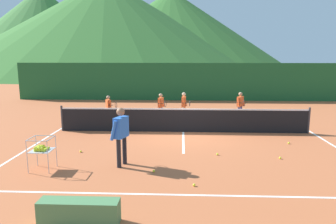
{
  "coord_description": "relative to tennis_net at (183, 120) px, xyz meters",
  "views": [
    {
      "loc": [
        -0.07,
        -12.55,
        3.12
      ],
      "look_at": [
        -0.57,
        -1.27,
        1.05
      ],
      "focal_mm": 33.83,
      "sensor_mm": 36.0,
      "label": 1
    }
  ],
  "objects": [
    {
      "name": "tennis_ball_2",
      "position": [
        0.24,
        -5.39,
        -0.47
      ],
      "size": [
        0.07,
        0.07,
        0.07
      ],
      "primitive_type": "sphere",
      "color": "yellow",
      "rests_on": "ground"
    },
    {
      "name": "line_sideline_east",
      "position": [
        5.2,
        0.0,
        -0.5
      ],
      "size": [
        0.08,
        11.41,
        0.01
      ],
      "primitive_type": "cube",
      "color": "white",
      "rests_on": "ground"
    },
    {
      "name": "hill_1",
      "position": [
        -14.36,
        48.78,
        8.0
      ],
      "size": [
        57.85,
        57.85,
        17.01
      ],
      "primitive_type": "cone",
      "color": "#38702D",
      "rests_on": "ground"
    },
    {
      "name": "tennis_ball_3",
      "position": [
        3.72,
        -1.59,
        -0.47
      ],
      "size": [
        0.07,
        0.07,
        0.07
      ],
      "primitive_type": "sphere",
      "color": "yellow",
      "rests_on": "ground"
    },
    {
      "name": "student_1",
      "position": [
        -1.06,
        2.32,
        0.28
      ],
      "size": [
        0.42,
        0.68,
        1.29
      ],
      "color": "navy",
      "rests_on": "ground"
    },
    {
      "name": "hill_2",
      "position": [
        -28.64,
        53.08,
        7.7
      ],
      "size": [
        38.97,
        38.97,
        16.39
      ],
      "primitive_type": "cone",
      "color": "#427A38",
      "rests_on": "ground"
    },
    {
      "name": "tennis_ball_5",
      "position": [
        -3.32,
        -2.88,
        -0.47
      ],
      "size": [
        0.07,
        0.07,
        0.07
      ],
      "primitive_type": "sphere",
      "color": "yellow",
      "rests_on": "ground"
    },
    {
      "name": "line_baseline_far",
      "position": [
        0.0,
        5.53,
        -0.5
      ],
      "size": [
        10.4,
        0.08,
        0.01
      ],
      "primitive_type": "cube",
      "color": "white",
      "rests_on": "ground"
    },
    {
      "name": "tennis_ball_1",
      "position": [
        1.06,
        -2.98,
        -0.47
      ],
      "size": [
        0.07,
        0.07,
        0.07
      ],
      "primitive_type": "sphere",
      "color": "yellow",
      "rests_on": "ground"
    },
    {
      "name": "tennis_ball_0",
      "position": [
        2.92,
        -3.26,
        -0.47
      ],
      "size": [
        0.07,
        0.07,
        0.07
      ],
      "primitive_type": "sphere",
      "color": "yellow",
      "rests_on": "ground"
    },
    {
      "name": "ball_cart",
      "position": [
        -3.87,
        -4.46,
        0.1
      ],
      "size": [
        0.58,
        0.58,
        0.9
      ],
      "color": "#B7B7BC",
      "rests_on": "ground"
    },
    {
      "name": "student_0",
      "position": [
        -3.47,
        1.86,
        0.25
      ],
      "size": [
        0.61,
        0.5,
        1.24
      ],
      "color": "silver",
      "rests_on": "ground"
    },
    {
      "name": "tennis_ball_4",
      "position": [
        -0.81,
        -4.51,
        -0.47
      ],
      "size": [
        0.07,
        0.07,
        0.07
      ],
      "primitive_type": "sphere",
      "color": "yellow",
      "rests_on": "ground"
    },
    {
      "name": "student_3",
      "position": [
        2.74,
        2.57,
        0.31
      ],
      "size": [
        0.46,
        0.72,
        1.34
      ],
      "color": "navy",
      "rests_on": "ground"
    },
    {
      "name": "instructor",
      "position": [
        -1.76,
        -4.03,
        0.5
      ],
      "size": [
        0.47,
        0.83,
        1.67
      ],
      "color": "black",
      "rests_on": "ground"
    },
    {
      "name": "ground_plane",
      "position": [
        0.0,
        0.0,
        -0.5
      ],
      "size": [
        120.0,
        120.0,
        0.0
      ],
      "primitive_type": "plane",
      "color": "#BC6038"
    },
    {
      "name": "courtside_bench",
      "position": [
        -1.96,
        -7.18,
        -0.27
      ],
      "size": [
        1.5,
        0.36,
        0.46
      ],
      "primitive_type": "cube",
      "color": "#4C7F4C",
      "rests_on": "ground"
    },
    {
      "name": "windscreen_fence",
      "position": [
        0.0,
        9.03,
        0.78
      ],
      "size": [
        22.88,
        0.08,
        2.55
      ],
      "primitive_type": "cube",
      "color": "#1E5B2D",
      "rests_on": "ground"
    },
    {
      "name": "tennis_net",
      "position": [
        0.0,
        0.0,
        0.0
      ],
      "size": [
        10.07,
        0.08,
        1.05
      ],
      "color": "#333338",
      "rests_on": "ground"
    },
    {
      "name": "hill_0",
      "position": [
        -2.44,
        55.43,
        7.56
      ],
      "size": [
        48.95,
        48.95,
        16.12
      ],
      "primitive_type": "cone",
      "color": "#38702D",
      "rests_on": "ground"
    },
    {
      "name": "line_baseline_near",
      "position": [
        0.0,
        -5.88,
        -0.5
      ],
      "size": [
        10.4,
        0.08,
        0.01
      ],
      "primitive_type": "cube",
      "color": "white",
      "rests_on": "ground"
    },
    {
      "name": "student_2",
      "position": [
        0.04,
        2.37,
        0.31
      ],
      "size": [
        0.41,
        0.66,
        1.34
      ],
      "color": "silver",
      "rests_on": "ground"
    },
    {
      "name": "line_service_center",
      "position": [
        0.0,
        0.0,
        -0.5
      ],
      "size": [
        0.08,
        5.76,
        0.01
      ],
      "primitive_type": "cube",
      "color": "white",
      "rests_on": "ground"
    },
    {
      "name": "line_sideline_west",
      "position": [
        -5.2,
        0.0,
        -0.5
      ],
      "size": [
        0.08,
        11.41,
        0.01
      ],
      "primitive_type": "cube",
      "color": "white",
      "rests_on": "ground"
    }
  ]
}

